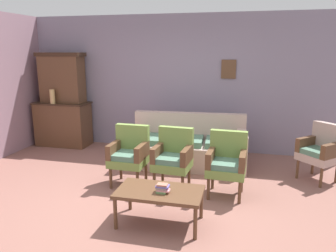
% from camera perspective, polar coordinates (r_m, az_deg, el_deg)
% --- Properties ---
extents(ground_plane, '(7.68, 7.68, 0.00)m').
position_cam_1_polar(ground_plane, '(4.49, -4.12, -13.38)').
color(ground_plane, '#84564C').
extents(wall_back_with_decor, '(6.40, 0.09, 2.70)m').
position_cam_1_polar(wall_back_with_decor, '(6.61, 2.64, 7.46)').
color(wall_back_with_decor, gray).
rests_on(wall_back_with_decor, ground).
extents(side_cabinet, '(1.16, 0.55, 0.93)m').
position_cam_1_polar(side_cabinet, '(7.31, -17.89, 0.37)').
color(side_cabinet, brown).
rests_on(side_cabinet, ground).
extents(cabinet_upper_hutch, '(0.99, 0.38, 1.03)m').
position_cam_1_polar(cabinet_upper_hutch, '(7.24, -18.11, 8.13)').
color(cabinet_upper_hutch, brown).
rests_on(cabinet_upper_hutch, side_cabinet).
extents(vase_on_cabinet, '(0.10, 0.10, 0.30)m').
position_cam_1_polar(vase_on_cabinet, '(7.10, -19.63, 4.90)').
color(vase_on_cabinet, tan).
rests_on(vase_on_cabinet, side_cabinet).
extents(floral_couch, '(2.07, 0.93, 0.90)m').
position_cam_1_polar(floral_couch, '(5.78, 3.45, -3.75)').
color(floral_couch, tan).
rests_on(floral_couch, ground).
extents(armchair_row_middle, '(0.53, 0.50, 0.90)m').
position_cam_1_polar(armchair_row_middle, '(4.95, -6.79, -4.66)').
color(armchair_row_middle, olive).
rests_on(armchair_row_middle, ground).
extents(armchair_near_couch_end, '(0.55, 0.53, 0.90)m').
position_cam_1_polar(armchair_near_couch_end, '(4.76, 0.91, -5.29)').
color(armchair_near_couch_end, olive).
rests_on(armchair_near_couch_end, ground).
extents(armchair_by_doorway, '(0.54, 0.52, 0.90)m').
position_cam_1_polar(armchair_by_doorway, '(4.63, 10.28, -6.07)').
color(armchair_by_doorway, olive).
rests_on(armchair_by_doorway, ground).
extents(wingback_chair_by_fireplace, '(0.71, 0.71, 0.90)m').
position_cam_1_polar(wingback_chair_by_fireplace, '(5.59, 25.27, -3.76)').
color(wingback_chair_by_fireplace, tan).
rests_on(wingback_chair_by_fireplace, ground).
extents(coffee_table, '(1.00, 0.56, 0.42)m').
position_cam_1_polar(coffee_table, '(3.86, -1.48, -11.81)').
color(coffee_table, brown).
rests_on(coffee_table, ground).
extents(book_stack_on_table, '(0.16, 0.11, 0.11)m').
position_cam_1_polar(book_stack_on_table, '(3.77, -1.01, -10.82)').
color(book_stack_on_table, '#6B9355').
rests_on(book_stack_on_table, coffee_table).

